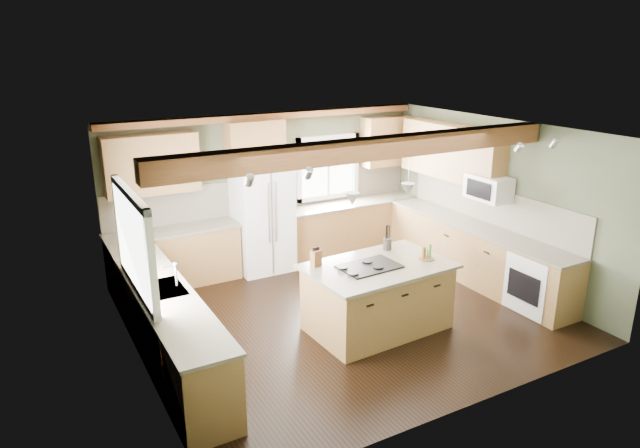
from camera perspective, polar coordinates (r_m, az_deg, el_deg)
floor at (r=8.25m, az=2.35°, el=-8.96°), size 5.60×5.60×0.00m
ceiling at (r=7.45m, az=2.61°, el=9.21°), size 5.60×5.60×0.00m
wall_back at (r=9.88m, az=-5.13°, el=3.60°), size 5.60×0.00×5.60m
wall_left at (r=6.80m, az=-18.15°, el=-3.89°), size 0.00×5.00×5.00m
wall_right at (r=9.46m, az=17.10°, el=2.24°), size 0.00×5.00×5.00m
ceiling_beam at (r=6.99m, az=5.09°, el=7.52°), size 5.55×0.26×0.26m
soffit_trim at (r=9.56m, az=-5.08°, el=10.70°), size 5.55×0.20×0.10m
backsplash_back at (r=9.89m, az=-5.08°, el=3.08°), size 5.58×0.03×0.58m
backsplash_right at (r=9.51m, az=16.78°, el=1.78°), size 0.03×3.70×0.58m
base_cab_back_left at (r=9.31m, az=-14.32°, el=-3.35°), size 2.02×0.60×0.88m
counter_back_left at (r=9.16m, az=-14.54°, el=-0.66°), size 2.06×0.64×0.04m
base_cab_back_right at (r=10.54m, az=3.08°, el=-0.31°), size 2.62×0.60×0.88m
counter_back_right at (r=10.41m, az=3.12°, el=2.10°), size 2.66×0.64×0.04m
base_cab_left at (r=7.24m, az=-15.22°, el=-9.71°), size 0.60×3.70×0.88m
counter_left at (r=7.05m, az=-15.53°, el=-6.39°), size 0.64×3.74×0.04m
base_cab_right at (r=9.55m, az=15.17°, el=-2.88°), size 0.60×3.70×0.88m
counter_right at (r=9.40m, az=15.39°, el=-0.26°), size 0.64×3.74×0.04m
upper_cab_back_left at (r=8.97m, az=-16.50°, el=5.75°), size 1.40×0.35×0.90m
upper_cab_over_fridge at (r=9.43m, az=-6.51°, el=8.16°), size 0.96×0.35×0.70m
upper_cab_right at (r=9.83m, az=12.97°, el=7.03°), size 0.35×2.20×0.90m
upper_cab_back_corner at (r=10.72m, az=6.57°, el=8.23°), size 0.90×0.35×0.90m
window_left at (r=6.76m, az=-18.27°, el=-1.75°), size 0.04×1.60×1.05m
window_back at (r=10.31m, az=0.75°, el=5.70°), size 1.10×0.04×1.00m
sink at (r=7.05m, az=-15.53°, el=-6.35°), size 0.50×0.65×0.03m
faucet at (r=7.03m, az=-14.20°, el=-5.02°), size 0.02×0.02×0.28m
dishwasher at (r=6.15m, az=-11.98°, el=-14.86°), size 0.60×0.60×0.84m
oven at (r=8.74m, az=21.01°, el=-5.50°), size 0.60×0.72×0.84m
microwave at (r=9.21m, az=16.51°, el=3.50°), size 0.40×0.70×0.38m
pendant_left at (r=6.96m, az=3.24°, el=2.53°), size 0.18×0.18×0.16m
pendant_right at (r=7.49m, az=8.78°, el=3.45°), size 0.18×0.18×0.16m
refrigerator at (r=9.54m, az=-5.77°, el=0.57°), size 0.90×0.74×1.80m
island at (r=7.71m, az=5.76°, el=-7.40°), size 1.82×1.18×0.88m
island_top at (r=7.52m, az=5.87°, el=-4.23°), size 1.95×1.30×0.04m
cooktop at (r=7.43m, az=4.97°, el=-4.25°), size 0.79×0.55×0.02m
knife_block at (r=7.41m, az=-0.40°, el=-3.44°), size 0.15×0.12×0.21m
utensil_crock at (r=8.05m, az=6.75°, el=-1.99°), size 0.16×0.16×0.16m
bottle_tray at (r=7.77m, az=10.64°, el=-2.78°), size 0.23×0.23×0.20m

